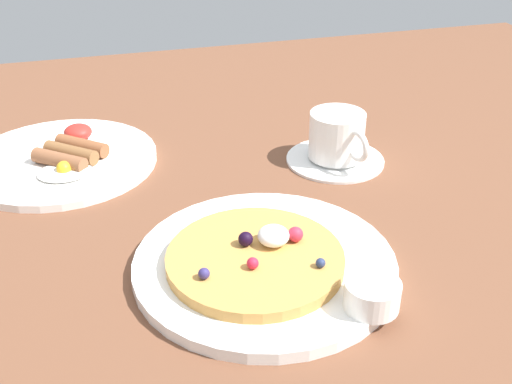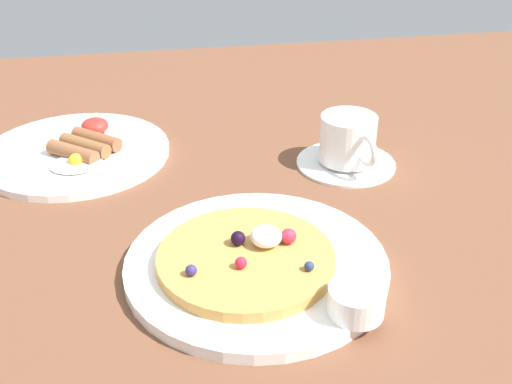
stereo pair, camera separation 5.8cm
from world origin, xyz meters
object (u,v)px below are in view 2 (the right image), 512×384
Objects in this scene: breakfast_plate at (76,153)px; coffee_saucer at (346,162)px; coffee_cup at (348,138)px; pancake_plate at (256,264)px; syrup_ramekin at (356,301)px.

coffee_saucer is (37.33, -9.59, -0.13)cm from breakfast_plate.
breakfast_plate is 38.80cm from coffee_cup.
pancake_plate reaches higher than coffee_saucer.
syrup_ramekin reaches higher than coffee_saucer.
pancake_plate is 12.73cm from syrup_ramekin.
syrup_ramekin is 0.39× the size of coffee_saucer.
coffee_cup is (9.15, 31.41, 1.39)cm from syrup_ramekin.
breakfast_plate is (-28.22, 41.18, -2.24)cm from syrup_ramekin.
pancake_plate is 2.03× the size of coffee_saucer.
coffee_cup reaches higher than syrup_ramekin.
pancake_plate is 2.58× the size of coffee_cup.
coffee_saucer is 3.77cm from coffee_cup.
syrup_ramekin is at bearing -52.80° from pancake_plate.
coffee_saucer is (9.11, 31.59, -2.37)cm from syrup_ramekin.
coffee_saucer is at bearing 102.52° from coffee_cup.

